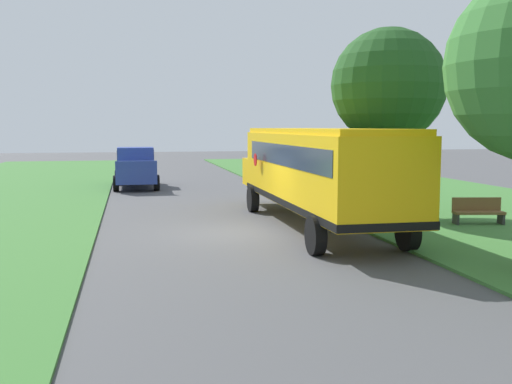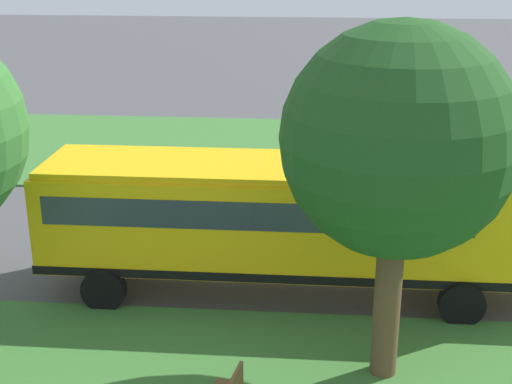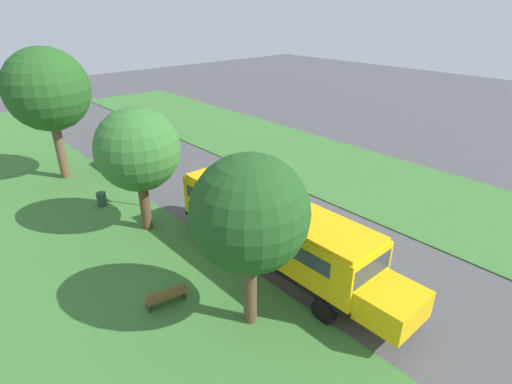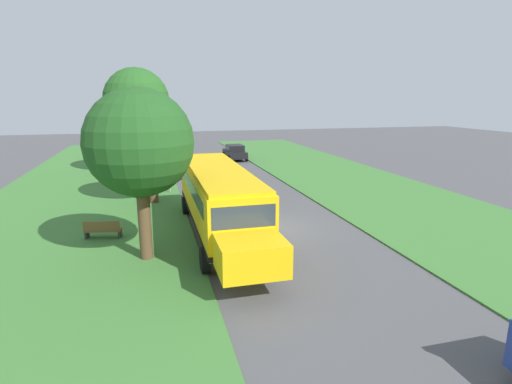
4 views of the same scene
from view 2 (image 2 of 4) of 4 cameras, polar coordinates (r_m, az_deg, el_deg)
ground_plane at (r=19.69m, az=1.26°, el=-4.08°), size 120.00×120.00×0.00m
grass_far_side at (r=28.15m, az=2.41°, el=3.35°), size 10.00×80.00×0.07m
school_bus at (r=16.35m, az=2.25°, el=-1.88°), size 2.85×12.42×3.16m
oak_tree_beside_bus at (r=12.42m, az=11.03°, el=4.41°), size 4.10×4.10×6.73m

